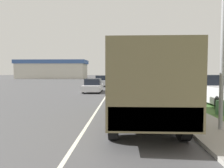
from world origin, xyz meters
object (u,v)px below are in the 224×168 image
(car_nearest_ahead, at_px, (93,86))
(car_second_ahead, at_px, (102,81))
(pickup_truck, at_px, (219,91))
(military_truck, at_px, (141,81))

(car_nearest_ahead, xyz_separation_m, car_second_ahead, (0.08, 9.25, 0.07))
(car_nearest_ahead, distance_m, car_second_ahead, 9.25)
(car_second_ahead, bearing_deg, pickup_truck, -62.44)
(military_truck, height_order, car_nearest_ahead, military_truck)
(military_truck, distance_m, car_nearest_ahead, 13.64)
(pickup_truck, bearing_deg, car_nearest_ahead, 138.47)
(car_nearest_ahead, height_order, pickup_truck, pickup_truck)
(military_truck, distance_m, pickup_truck, 7.37)
(military_truck, height_order, pickup_truck, military_truck)
(military_truck, distance_m, car_second_ahead, 22.63)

